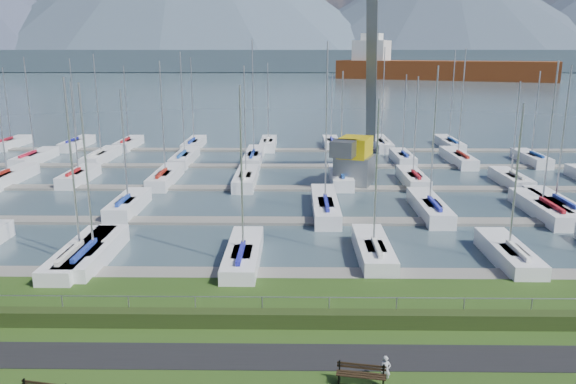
{
  "coord_description": "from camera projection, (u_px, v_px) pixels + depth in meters",
  "views": [
    {
      "loc": [
        0.47,
        -23.06,
        11.89
      ],
      "look_at": [
        0.0,
        12.0,
        3.0
      ],
      "focal_mm": 35.0,
      "sensor_mm": 36.0,
      "label": 1
    }
  ],
  "objects": [
    {
      "name": "path",
      "position": [
        283.0,
        357.0,
        22.37
      ],
      "size": [
        160.0,
        2.0,
        0.04
      ],
      "primitive_type": "cube",
      "color": "black",
      "rests_on": "grass"
    },
    {
      "name": "crane",
      "position": [
        359.0,
        123.0,
        51.79
      ],
      "size": [
        5.81,
        13.49,
        22.35
      ],
      "rotation": [
        0.0,
        0.0,
        -0.35
      ],
      "color": "slate",
      "rests_on": "water"
    },
    {
      "name": "bench_right",
      "position": [
        361.0,
        375.0,
        20.39
      ],
      "size": [
        1.85,
        0.72,
        0.85
      ],
      "rotation": [
        0.0,
        0.0,
        -0.17
      ],
      "color": "black",
      "rests_on": "grass"
    },
    {
      "name": "foothill",
      "position": [
        295.0,
        60.0,
        343.66
      ],
      "size": [
        900.0,
        80.0,
        12.0
      ],
      "primitive_type": "cube",
      "color": "#3A4A55",
      "rests_on": "water"
    },
    {
      "name": "water",
      "position": [
        295.0,
        76.0,
        277.39
      ],
      "size": [
        800.0,
        540.0,
        0.2
      ],
      "primitive_type": "cube",
      "color": "#3C4F58"
    },
    {
      "name": "cargo_ship_mid",
      "position": [
        433.0,
        70.0,
        238.0
      ],
      "size": [
        89.58,
        51.25,
        21.5
      ],
      "rotation": [
        0.0,
        0.0,
        -0.4
      ],
      "color": "brown",
      "rests_on": "water"
    },
    {
      "name": "mountains",
      "position": [
        305.0,
        1.0,
        405.9
      ],
      "size": [
        1190.0,
        360.0,
        115.0
      ],
      "color": "#475368",
      "rests_on": "water"
    },
    {
      "name": "fence",
      "position": [
        284.0,
        297.0,
        24.98
      ],
      "size": [
        80.0,
        0.04,
        0.04
      ],
      "primitive_type": "cylinder",
      "rotation": [
        0.0,
        1.57,
        0.0
      ],
      "color": "gray",
      "rests_on": "grass"
    },
    {
      "name": "docks",
      "position": [
        290.0,
        188.0,
        50.53
      ],
      "size": [
        90.0,
        41.6,
        0.25
      ],
      "color": "slate",
      "rests_on": "water"
    },
    {
      "name": "person",
      "position": [
        386.0,
        366.0,
        20.74
      ],
      "size": [
        0.41,
        0.29,
        1.08
      ],
      "primitive_type": "imported",
      "rotation": [
        0.0,
        0.0,
        -0.08
      ],
      "color": "#ACACB2",
      "rests_on": "grass"
    },
    {
      "name": "sailboat_fleet",
      "position": [
        266.0,
        123.0,
        51.36
      ],
      "size": [
        74.55,
        49.8,
        13.56
      ],
      "color": "#1E239A",
      "rests_on": "water"
    },
    {
      "name": "hedge",
      "position": [
        284.0,
        319.0,
        24.81
      ],
      "size": [
        80.0,
        0.7,
        0.7
      ],
      "primitive_type": "cube",
      "color": "#243212",
      "rests_on": "grass"
    }
  ]
}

